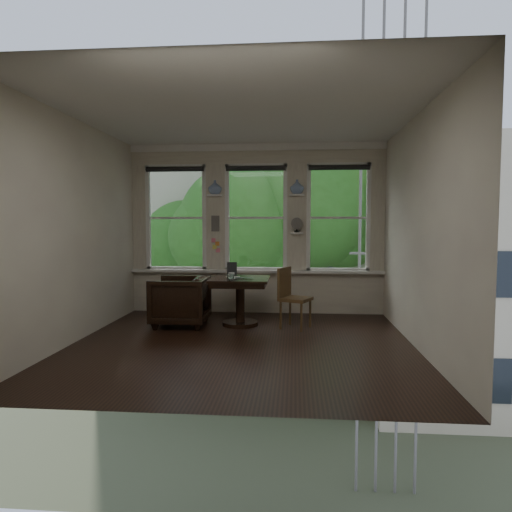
# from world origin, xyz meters

# --- Properties ---
(ground) EXTENTS (4.50, 4.50, 0.00)m
(ground) POSITION_xyz_m (0.00, 0.00, 0.00)
(ground) COLOR black
(ground) RESTS_ON ground
(ceiling) EXTENTS (4.50, 4.50, 0.00)m
(ceiling) POSITION_xyz_m (0.00, 0.00, 3.00)
(ceiling) COLOR silver
(ceiling) RESTS_ON ground
(wall_back) EXTENTS (4.50, 0.00, 4.50)m
(wall_back) POSITION_xyz_m (0.00, 2.25, 1.50)
(wall_back) COLOR beige
(wall_back) RESTS_ON ground
(wall_front) EXTENTS (4.50, 0.00, 4.50)m
(wall_front) POSITION_xyz_m (0.00, -2.25, 1.50)
(wall_front) COLOR beige
(wall_front) RESTS_ON ground
(wall_left) EXTENTS (0.00, 4.50, 4.50)m
(wall_left) POSITION_xyz_m (-2.25, 0.00, 1.50)
(wall_left) COLOR beige
(wall_left) RESTS_ON ground
(wall_right) EXTENTS (0.00, 4.50, 4.50)m
(wall_right) POSITION_xyz_m (2.25, 0.00, 1.50)
(wall_right) COLOR beige
(wall_right) RESTS_ON ground
(window_left) EXTENTS (1.10, 0.12, 1.90)m
(window_left) POSITION_xyz_m (-1.45, 2.25, 1.70)
(window_left) COLOR white
(window_left) RESTS_ON ground
(window_center) EXTENTS (1.10, 0.12, 1.90)m
(window_center) POSITION_xyz_m (0.00, 2.25, 1.70)
(window_center) COLOR white
(window_center) RESTS_ON ground
(window_right) EXTENTS (1.10, 0.12, 1.90)m
(window_right) POSITION_xyz_m (1.45, 2.25, 1.70)
(window_right) COLOR white
(window_right) RESTS_ON ground
(shelf_left) EXTENTS (0.26, 0.16, 0.03)m
(shelf_left) POSITION_xyz_m (-0.72, 2.15, 2.10)
(shelf_left) COLOR white
(shelf_left) RESTS_ON ground
(shelf_right) EXTENTS (0.26, 0.16, 0.03)m
(shelf_right) POSITION_xyz_m (0.72, 2.15, 2.10)
(shelf_right) COLOR white
(shelf_right) RESTS_ON ground
(intercom) EXTENTS (0.14, 0.06, 0.28)m
(intercom) POSITION_xyz_m (-0.72, 2.18, 1.60)
(intercom) COLOR #59544F
(intercom) RESTS_ON ground
(sticky_notes) EXTENTS (0.16, 0.01, 0.24)m
(sticky_notes) POSITION_xyz_m (-0.72, 2.19, 1.25)
(sticky_notes) COLOR pink
(sticky_notes) RESTS_ON ground
(desk_fan) EXTENTS (0.20, 0.20, 0.24)m
(desk_fan) POSITION_xyz_m (0.72, 2.13, 1.53)
(desk_fan) COLOR #59544F
(desk_fan) RESTS_ON ground
(vase_left) EXTENTS (0.24, 0.24, 0.25)m
(vase_left) POSITION_xyz_m (-0.72, 2.15, 2.24)
(vase_left) COLOR silver
(vase_left) RESTS_ON shelf_left
(vase_right) EXTENTS (0.24, 0.24, 0.25)m
(vase_right) POSITION_xyz_m (0.72, 2.15, 2.24)
(vase_right) COLOR silver
(vase_right) RESTS_ON shelf_right
(table) EXTENTS (0.90, 0.90, 0.75)m
(table) POSITION_xyz_m (-0.16, 1.14, 0.38)
(table) COLOR black
(table) RESTS_ON ground
(armchair_left) EXTENTS (0.86, 0.84, 0.78)m
(armchair_left) POSITION_xyz_m (-1.09, 1.03, 0.39)
(armchair_left) COLOR black
(armchair_left) RESTS_ON ground
(cushion_red) EXTENTS (0.45, 0.45, 0.06)m
(cushion_red) POSITION_xyz_m (-1.09, 1.03, 0.45)
(cushion_red) COLOR maroon
(cushion_red) RESTS_ON armchair_left
(side_chair_right) EXTENTS (0.56, 0.56, 0.92)m
(side_chair_right) POSITION_xyz_m (0.71, 1.01, 0.46)
(side_chair_right) COLOR #48311A
(side_chair_right) RESTS_ON ground
(laptop) EXTENTS (0.32, 0.23, 0.02)m
(laptop) POSITION_xyz_m (-0.10, 0.96, 0.76)
(laptop) COLOR black
(laptop) RESTS_ON table
(mug) EXTENTS (0.12, 0.12, 0.09)m
(mug) POSITION_xyz_m (-0.28, 1.07, 0.80)
(mug) COLOR white
(mug) RESTS_ON table
(drinking_glass) EXTENTS (0.12, 0.12, 0.09)m
(drinking_glass) POSITION_xyz_m (-0.27, 0.85, 0.79)
(drinking_glass) COLOR white
(drinking_glass) RESTS_ON table
(tablet) EXTENTS (0.17, 0.09, 0.22)m
(tablet) POSITION_xyz_m (-0.33, 1.44, 0.86)
(tablet) COLOR black
(tablet) RESTS_ON table
(papers) EXTENTS (0.30, 0.35, 0.00)m
(papers) POSITION_xyz_m (-0.25, 1.16, 0.75)
(papers) COLOR silver
(papers) RESTS_ON table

